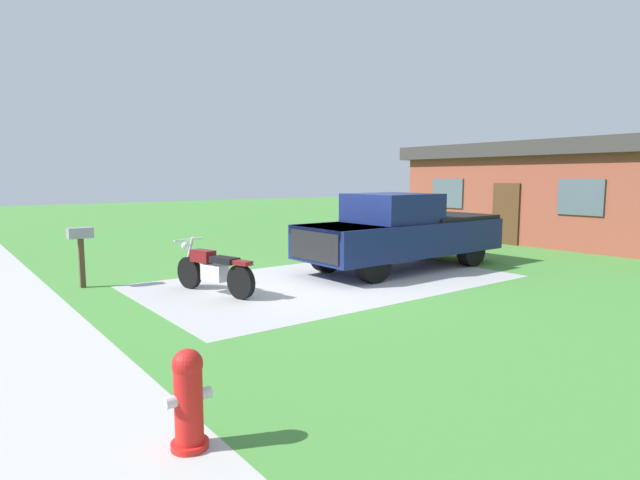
% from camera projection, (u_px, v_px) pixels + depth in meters
% --- Properties ---
extents(ground_plane, '(80.00, 80.00, 0.00)m').
position_uv_depth(ground_plane, '(330.00, 281.00, 11.44)').
color(ground_plane, '#468838').
extents(driveway_pad, '(4.71, 8.10, 0.01)m').
position_uv_depth(driveway_pad, '(330.00, 281.00, 11.44)').
color(driveway_pad, '#AAAAAA').
rests_on(driveway_pad, ground).
extents(sidewalk_strip, '(36.00, 1.80, 0.01)m').
position_uv_depth(sidewalk_strip, '(22.00, 329.00, 7.83)').
color(sidewalk_strip, '#B2B2AD').
rests_on(sidewalk_strip, ground).
extents(motorcycle, '(2.17, 0.88, 1.09)m').
position_uv_depth(motorcycle, '(213.00, 270.00, 10.19)').
color(motorcycle, black).
rests_on(motorcycle, ground).
extents(pickup_truck, '(2.06, 5.65, 1.90)m').
position_uv_depth(pickup_truck, '(404.00, 231.00, 12.94)').
color(pickup_truck, black).
rests_on(pickup_truck, ground).
extents(fire_hydrant, '(0.32, 0.40, 0.87)m').
position_uv_depth(fire_hydrant, '(189.00, 400.00, 4.33)').
color(fire_hydrant, red).
rests_on(fire_hydrant, ground).
extents(mailbox, '(0.26, 0.48, 1.26)m').
position_uv_depth(mailbox, '(81.00, 241.00, 10.68)').
color(mailbox, '#4C3823').
rests_on(mailbox, ground).
extents(neighbor_house, '(9.60, 5.60, 3.50)m').
position_uv_depth(neighbor_house, '(546.00, 191.00, 19.13)').
color(neighbor_house, brown).
rests_on(neighbor_house, ground).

